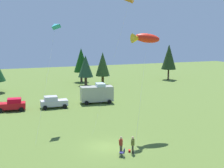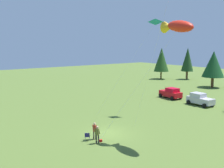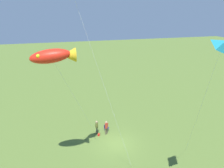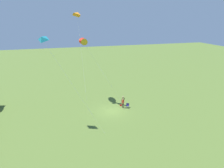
% 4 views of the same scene
% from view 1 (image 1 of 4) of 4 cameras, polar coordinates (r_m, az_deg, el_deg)
% --- Properties ---
extents(ground_plane, '(160.00, 160.00, 0.00)m').
position_cam_1_polar(ground_plane, '(33.03, -0.88, -11.39)').
color(ground_plane, '#526B2C').
extents(person_kite_flyer, '(0.40, 0.62, 1.74)m').
position_cam_1_polar(person_kite_flyer, '(30.99, 3.81, -10.81)').
color(person_kite_flyer, '#33312B').
rests_on(person_kite_flyer, ground).
extents(folding_chair, '(0.67, 0.67, 0.82)m').
position_cam_1_polar(folding_chair, '(30.37, 2.00, -12.30)').
color(folding_chair, navy).
rests_on(folding_chair, ground).
extents(person_spectator, '(0.55, 0.49, 1.74)m').
position_cam_1_polar(person_spectator, '(30.91, 1.65, -10.84)').
color(person_spectator, brown).
rests_on(person_spectator, ground).
extents(backpack_on_grass, '(0.33, 0.38, 0.22)m').
position_cam_1_polar(backpack_on_grass, '(31.64, 3.22, -12.13)').
color(backpack_on_grass, red).
rests_on(backpack_on_grass, ground).
extents(car_red_sedan, '(4.39, 2.64, 1.89)m').
position_cam_1_polar(car_red_sedan, '(49.86, -17.84, -3.61)').
color(car_red_sedan, red).
rests_on(car_red_sedan, ground).
extents(car_silver_compact, '(4.31, 2.44, 1.89)m').
position_cam_1_polar(car_silver_compact, '(50.12, -10.66, -3.26)').
color(car_silver_compact, '#BAB5BD').
rests_on(car_silver_compact, ground).
extents(van_motorhome_grey, '(5.63, 3.14, 3.34)m').
position_cam_1_polar(van_motorhome_grey, '(52.72, -2.79, -1.72)').
color(van_motorhome_grey, '#A1A193').
rests_on(van_motorhome_grey, ground).
extents(treeline_distant, '(62.24, 11.35, 9.03)m').
position_cam_1_polar(treeline_distant, '(68.96, -13.70, 3.60)').
color(treeline_distant, '#4F371A').
rests_on(treeline_distant, ground).
extents(kite_large_fish, '(6.09, 7.07, 11.80)m').
position_cam_1_polar(kite_large_fish, '(36.44, 5.98, 8.34)').
color(kite_large_fish, red).
rests_on(kite_large_fish, ground).
extents(kite_delta_teal, '(4.63, 7.97, 13.03)m').
position_cam_1_polar(kite_delta_teal, '(39.81, -10.50, 10.37)').
color(kite_delta_teal, teal).
rests_on(kite_delta_teal, ground).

